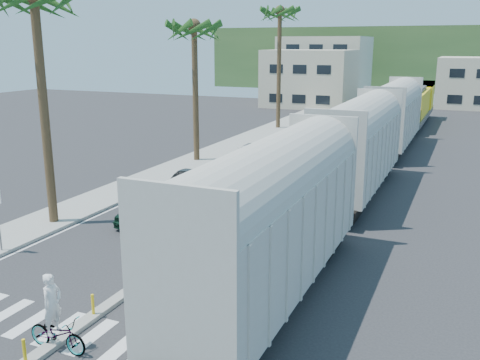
# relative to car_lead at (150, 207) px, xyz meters

# --- Properties ---
(ground) EXTENTS (140.00, 140.00, 0.00)m
(ground) POSITION_rel_car_lead_xyz_m (3.72, -8.29, -0.76)
(ground) COLOR #28282B
(ground) RESTS_ON ground
(sidewalk) EXTENTS (3.00, 90.00, 0.15)m
(sidewalk) POSITION_rel_car_lead_xyz_m (-4.78, 16.71, -0.68)
(sidewalk) COLOR gray
(sidewalk) RESTS_ON ground
(rails) EXTENTS (1.56, 100.00, 0.06)m
(rails) POSITION_rel_car_lead_xyz_m (8.72, 19.71, -0.73)
(rails) COLOR black
(rails) RESTS_ON ground
(median) EXTENTS (0.45, 60.00, 0.85)m
(median) POSITION_rel_car_lead_xyz_m (3.72, 11.67, -0.67)
(median) COLOR gray
(median) RESTS_ON ground
(crosswalk) EXTENTS (14.00, 2.20, 0.01)m
(crosswalk) POSITION_rel_car_lead_xyz_m (3.72, -10.29, -0.75)
(crosswalk) COLOR silver
(crosswalk) RESTS_ON ground
(lane_markings) EXTENTS (9.42, 90.00, 0.01)m
(lane_markings) POSITION_rel_car_lead_xyz_m (1.57, 16.71, -0.75)
(lane_markings) COLOR silver
(lane_markings) RESTS_ON ground
(freight_train) EXTENTS (3.00, 60.94, 5.85)m
(freight_train) POSITION_rel_car_lead_xyz_m (8.72, 14.92, 2.15)
(freight_train) COLOR #B5B2A6
(freight_train) RESTS_ON ground
(palm_trees) EXTENTS (3.50, 37.20, 13.75)m
(palm_trees) POSITION_rel_car_lead_xyz_m (-4.38, 14.41, 10.05)
(palm_trees) COLOR brown
(palm_trees) RESTS_ON ground
(buildings) EXTENTS (38.00, 27.00, 10.00)m
(buildings) POSITION_rel_car_lead_xyz_m (-2.70, 63.36, 3.61)
(buildings) COLOR #BFB598
(buildings) RESTS_ON ground
(hillside) EXTENTS (80.00, 20.00, 12.00)m
(hillside) POSITION_rel_car_lead_xyz_m (3.72, 91.71, 5.24)
(hillside) COLOR #385628
(hillside) RESTS_ON ground
(car_lead) EXTENTS (2.00, 4.53, 1.51)m
(car_lead) POSITION_rel_car_lead_xyz_m (0.00, 0.00, 0.00)
(car_lead) COLOR #10301F
(car_lead) RESTS_ON ground
(car_second) EXTENTS (1.86, 4.95, 1.61)m
(car_second) POSITION_rel_car_lead_xyz_m (-0.05, 4.26, 0.05)
(car_second) COLOR black
(car_second) RESTS_ON ground
(car_third) EXTENTS (2.33, 5.09, 1.44)m
(car_third) POSITION_rel_car_lead_xyz_m (0.22, 9.44, -0.04)
(car_third) COLOR black
(car_third) RESTS_ON ground
(car_rear) EXTENTS (2.43, 5.20, 1.44)m
(car_rear) POSITION_rel_car_lead_xyz_m (-0.41, 14.72, -0.04)
(car_rear) COLOR #B4B7BA
(car_rear) RESTS_ON ground
(cyclist) EXTENTS (0.85, 2.08, 2.43)m
(cyclist) POSITION_rel_car_lead_xyz_m (3.98, -11.27, 0.03)
(cyclist) COLOR #9EA0A5
(cyclist) RESTS_ON ground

